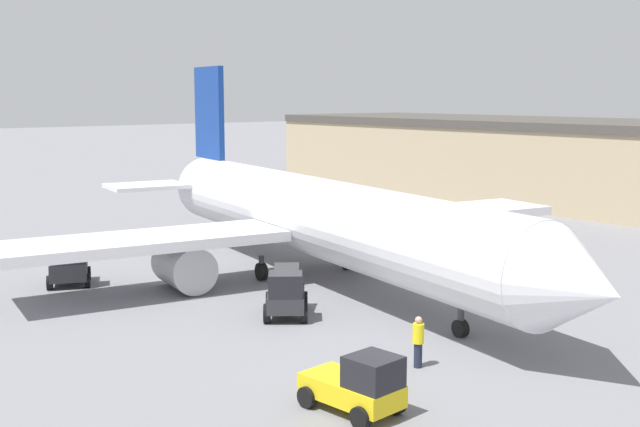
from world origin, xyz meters
TOP-DOWN VIEW (x-y plane):
  - ground_plane at (0.00, 0.00)m, footprint 400.00×400.00m
  - terminal_building at (-10.04, 36.09)m, footprint 61.33×16.80m
  - airplane at (-0.93, 0.15)m, footprint 38.46×31.30m
  - ground_crew_worker at (12.40, -5.58)m, footprint 0.40×0.40m
  - baggage_tug at (-6.90, -10.43)m, footprint 3.05×2.85m
  - belt_loader_truck at (4.44, -5.41)m, footprint 3.40×3.21m
  - pushback_tug at (14.14, -9.89)m, footprint 3.27×2.08m

SIDE VIEW (x-z plane):
  - ground_plane at x=0.00m, z-range 0.00..0.00m
  - pushback_tug at x=14.14m, z-range -0.07..1.83m
  - ground_crew_worker at x=12.40m, z-range 0.06..1.88m
  - belt_loader_truck at x=4.44m, z-range -0.03..2.03m
  - baggage_tug at x=-6.90m, z-range -0.13..2.34m
  - airplane at x=-0.93m, z-range -2.43..8.76m
  - terminal_building at x=-10.04m, z-range 0.01..7.21m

